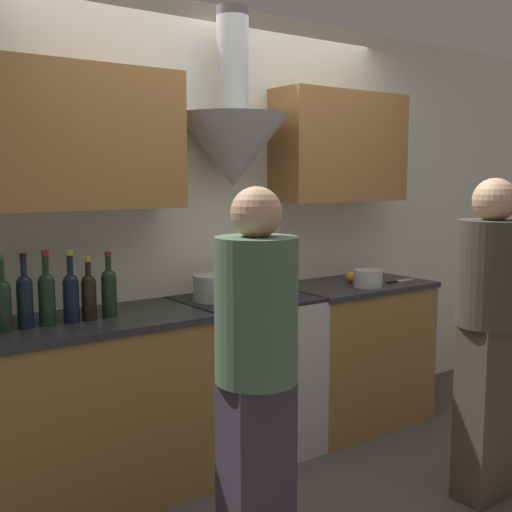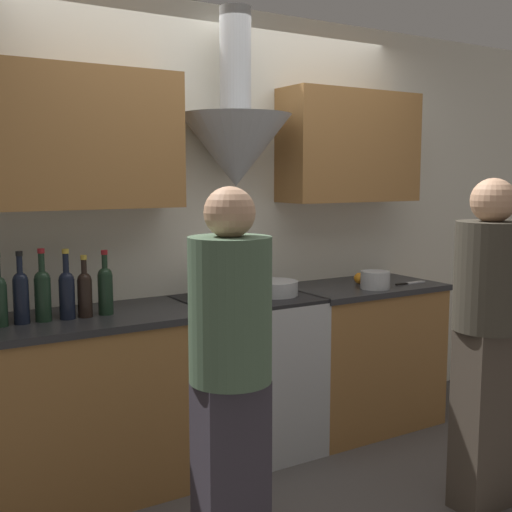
{
  "view_description": "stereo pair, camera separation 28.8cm",
  "coord_description": "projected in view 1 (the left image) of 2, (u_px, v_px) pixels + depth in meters",
  "views": [
    {
      "loc": [
        -2.07,
        -2.64,
        1.61
      ],
      "look_at": [
        0.0,
        0.21,
        1.17
      ],
      "focal_mm": 45.0,
      "sensor_mm": 36.0,
      "label": 1
    },
    {
      "loc": [
        -1.83,
        -2.8,
        1.61
      ],
      "look_at": [
        0.0,
        0.21,
        1.17
      ],
      "focal_mm": 45.0,
      "sensor_mm": 36.0,
      "label": 2
    }
  ],
  "objects": [
    {
      "name": "ground_plane",
      "position": [
        278.0,
        471.0,
        3.53
      ],
      "size": [
        12.0,
        12.0,
        0.0
      ],
      "primitive_type": "plane",
      "color": "#4C4744"
    },
    {
      "name": "wall_back",
      "position": [
        211.0,
        200.0,
        3.77
      ],
      "size": [
        8.4,
        0.64,
        2.6
      ],
      "color": "silver",
      "rests_on": "ground_plane"
    },
    {
      "name": "counter_left",
      "position": [
        71.0,
        415.0,
        3.11
      ],
      "size": [
        1.35,
        0.62,
        0.92
      ],
      "color": "#9E6B38",
      "rests_on": "ground_plane"
    },
    {
      "name": "counter_right",
      "position": [
        352.0,
        352.0,
        4.22
      ],
      "size": [
        0.98,
        0.62,
        0.92
      ],
      "color": "#9E6B38",
      "rests_on": "ground_plane"
    },
    {
      "name": "stove_range",
      "position": [
        246.0,
        375.0,
        3.72
      ],
      "size": [
        0.75,
        0.6,
        0.92
      ],
      "color": "#B7BABC",
      "rests_on": "ground_plane"
    },
    {
      "name": "wine_bottle_3",
      "position": [
        2.0,
        302.0,
        2.85
      ],
      "size": [
        0.08,
        0.08,
        0.34
      ],
      "color": "black",
      "rests_on": "counter_left"
    },
    {
      "name": "wine_bottle_4",
      "position": [
        25.0,
        298.0,
        2.91
      ],
      "size": [
        0.07,
        0.07,
        0.34
      ],
      "color": "black",
      "rests_on": "counter_left"
    },
    {
      "name": "wine_bottle_5",
      "position": [
        47.0,
        296.0,
        2.97
      ],
      "size": [
        0.08,
        0.08,
        0.35
      ],
      "color": "black",
      "rests_on": "counter_left"
    },
    {
      "name": "wine_bottle_6",
      "position": [
        71.0,
        295.0,
        3.03
      ],
      "size": [
        0.08,
        0.08,
        0.34
      ],
      "color": "black",
      "rests_on": "counter_left"
    },
    {
      "name": "wine_bottle_7",
      "position": [
        89.0,
        294.0,
        3.08
      ],
      "size": [
        0.07,
        0.07,
        0.31
      ],
      "color": "black",
      "rests_on": "counter_left"
    },
    {
      "name": "wine_bottle_8",
      "position": [
        109.0,
        290.0,
        3.14
      ],
      "size": [
        0.07,
        0.07,
        0.32
      ],
      "color": "black",
      "rests_on": "counter_left"
    },
    {
      "name": "stock_pot",
      "position": [
        217.0,
        287.0,
        3.58
      ],
      "size": [
        0.27,
        0.27,
        0.14
      ],
      "color": "#B7BABC",
      "rests_on": "stove_range"
    },
    {
      "name": "mixing_bowl",
      "position": [
        272.0,
        288.0,
        3.74
      ],
      "size": [
        0.28,
        0.28,
        0.08
      ],
      "color": "#B7BABC",
      "rests_on": "stove_range"
    },
    {
      "name": "orange_fruit",
      "position": [
        351.0,
        277.0,
        4.18
      ],
      "size": [
        0.07,
        0.07,
        0.07
      ],
      "color": "orange",
      "rests_on": "counter_right"
    },
    {
      "name": "saucepan",
      "position": [
        368.0,
        278.0,
        4.01
      ],
      "size": [
        0.18,
        0.18,
        0.11
      ],
      "color": "#B7BABC",
      "rests_on": "counter_right"
    },
    {
      "name": "chefs_knife",
      "position": [
        400.0,
        281.0,
        4.22
      ],
      "size": [
        0.24,
        0.04,
        0.01
      ],
      "rotation": [
        0.0,
        0.0,
        0.02
      ],
      "color": "silver",
      "rests_on": "counter_right"
    },
    {
      "name": "person_foreground_left",
      "position": [
        256.0,
        375.0,
        2.4
      ],
      "size": [
        0.31,
        0.31,
        1.58
      ],
      "color": "#38333D",
      "rests_on": "ground_plane"
    },
    {
      "name": "person_foreground_right",
      "position": [
        489.0,
        325.0,
        3.14
      ],
      "size": [
        0.33,
        0.33,
        1.61
      ],
      "color": "#473D33",
      "rests_on": "ground_plane"
    }
  ]
}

